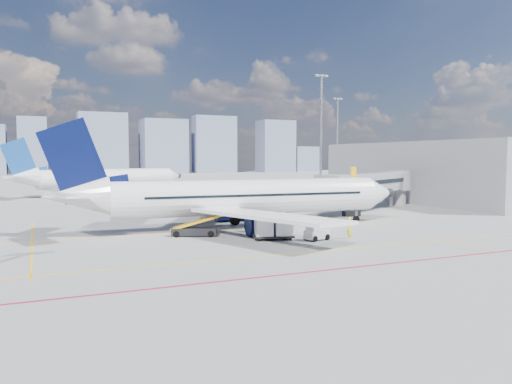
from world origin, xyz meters
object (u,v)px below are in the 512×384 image
cargo_dolly (274,228)px  ramp_worker (350,228)px  second_aircraft (101,179)px  baggage_tug (316,232)px  belt_loader (196,229)px  main_aircraft (235,198)px

cargo_dolly → ramp_worker: (6.66, -2.28, -0.08)m
second_aircraft → cargo_dolly: size_ratio=9.40×
second_aircraft → cargo_dolly: (7.66, -63.01, -2.15)m
baggage_tug → ramp_worker: ramp_worker is taller
cargo_dolly → second_aircraft: bearing=112.2°
belt_loader → ramp_worker: size_ratio=3.04×
baggage_tug → ramp_worker: bearing=-23.4°
second_aircraft → ramp_worker: 66.88m
second_aircraft → cargo_dolly: 63.51m
main_aircraft → second_aircraft: 55.38m
cargo_dolly → belt_loader: bearing=155.0°
main_aircraft → ramp_worker: size_ratio=19.37×
baggage_tug → ramp_worker: (3.30, -0.50, 0.28)m
cargo_dolly → ramp_worker: 7.04m
main_aircraft → second_aircraft: bearing=101.2°
main_aircraft → cargo_dolly: 8.39m
ramp_worker → baggage_tug: bearing=100.3°
second_aircraft → belt_loader: size_ratio=6.03×
main_aircraft → ramp_worker: 12.81m
cargo_dolly → belt_loader: 7.61m
belt_loader → second_aircraft: bearing=113.8°
main_aircraft → baggage_tug: main_aircraft is taller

